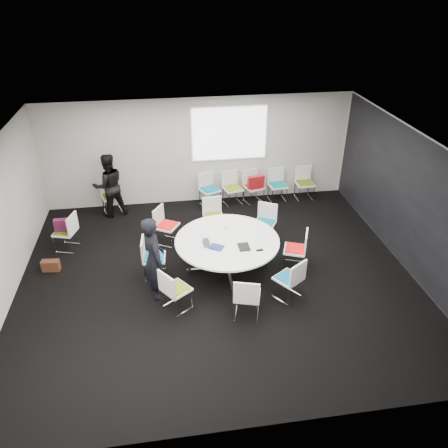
{
  "coord_description": "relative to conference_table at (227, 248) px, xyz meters",
  "views": [
    {
      "loc": [
        -0.94,
        -7.19,
        5.52
      ],
      "look_at": [
        0.2,
        0.4,
        1.0
      ],
      "focal_mm": 35.0,
      "sensor_mm": 36.0,
      "label": 1
    }
  ],
  "objects": [
    {
      "name": "papers_right",
      "position": [
        0.52,
        0.34,
        0.2
      ],
      "size": [
        0.34,
        0.27,
        0.0
      ],
      "primitive_type": "cube",
      "rotation": [
        0.0,
        0.0,
        0.23
      ],
      "color": "white",
      "rests_on": "conference_table"
    },
    {
      "name": "chair_back_e",
      "position": [
        2.6,
        2.95,
        -0.25
      ],
      "size": [
        0.48,
        0.46,
        0.88
      ],
      "rotation": [
        0.0,
        0.0,
        3.18
      ],
      "color": "silver",
      "rests_on": "ground"
    },
    {
      "name": "conference_table",
      "position": [
        0.0,
        0.0,
        0.0
      ],
      "size": [
        2.14,
        2.14,
        0.73
      ],
      "color": "silver",
      "rests_on": "ground"
    },
    {
      "name": "chair_back_a",
      "position": [
        -0.01,
        2.94,
        -0.25
      ],
      "size": [
        0.6,
        0.6,
        0.88
      ],
      "rotation": [
        0.0,
        0.0,
        3.57
      ],
      "color": "silver",
      "rests_on": "ground"
    },
    {
      "name": "chair_back_b",
      "position": [
        0.61,
        2.93,
        -0.25
      ],
      "size": [
        0.57,
        0.56,
        0.88
      ],
      "rotation": [
        0.0,
        0.0,
        3.42
      ],
      "color": "silver",
      "rests_on": "ground"
    },
    {
      "name": "chair_ring_e",
      "position": [
        -1.51,
        0.0,
        -0.25
      ],
      "size": [
        0.48,
        0.49,
        0.88
      ],
      "rotation": [
        0.0,
        0.0,
        4.64
      ],
      "color": "silver",
      "rests_on": "ground"
    },
    {
      "name": "laptop",
      "position": [
        -0.39,
        -0.07,
        0.21
      ],
      "size": [
        0.24,
        0.35,
        0.03
      ],
      "primitive_type": "imported",
      "rotation": [
        0.0,
        0.0,
        1.63
      ],
      "color": "#333338",
      "rests_on": "conference_table"
    },
    {
      "name": "papers_front",
      "position": [
        0.66,
        -0.21,
        0.2
      ],
      "size": [
        0.35,
        0.29,
        0.0
      ],
      "primitive_type": "cube",
      "rotation": [
        0.0,
        0.0,
        0.31
      ],
      "color": "silver",
      "rests_on": "conference_table"
    },
    {
      "name": "chair_back_c",
      "position": [
        1.18,
        2.95,
        -0.25
      ],
      "size": [
        0.58,
        0.57,
        0.88
      ],
      "rotation": [
        0.0,
        0.0,
        3.47
      ],
      "color": "silver",
      "rests_on": "ground"
    },
    {
      "name": "chair_person_back",
      "position": [
        -2.56,
        2.95,
        -0.25
      ],
      "size": [
        0.57,
        0.56,
        0.88
      ],
      "rotation": [
        0.0,
        0.0,
        3.43
      ],
      "color": "silver",
      "rests_on": "ground"
    },
    {
      "name": "chair_back_d",
      "position": [
        1.85,
        2.95,
        -0.25
      ],
      "size": [
        0.49,
        0.48,
        0.88
      ],
      "rotation": [
        0.0,
        0.0,
        3.21
      ],
      "color": "silver",
      "rests_on": "ground"
    },
    {
      "name": "chair_ring_h",
      "position": [
        1.01,
        -1.08,
        -0.25
      ],
      "size": [
        0.63,
        0.63,
        0.88
      ],
      "rotation": [
        0.0,
        0.0,
        6.89
      ],
      "color": "silver",
      "rests_on": "ground"
    },
    {
      "name": "chair_ring_b",
      "position": [
        1.04,
        1.01,
        -0.25
      ],
      "size": [
        0.62,
        0.61,
        0.88
      ],
      "rotation": [
        0.0,
        0.0,
        2.64
      ],
      "color": "silver",
      "rests_on": "ground"
    },
    {
      "name": "phone",
      "position": [
        0.57,
        -0.48,
        0.2
      ],
      "size": [
        0.15,
        0.08,
        0.01
      ],
      "primitive_type": "cube",
      "rotation": [
        0.0,
        0.0,
        0.09
      ],
      "color": "black",
      "rests_on": "conference_table"
    },
    {
      "name": "person_back",
      "position": [
        -2.56,
        2.78,
        0.29
      ],
      "size": [
        0.96,
        0.85,
        1.65
      ],
      "primitive_type": "imported",
      "rotation": [
        0.0,
        0.0,
        3.47
      ],
      "color": "black",
      "rests_on": "ground"
    },
    {
      "name": "chair_spare_left",
      "position": [
        -3.43,
        1.31,
        -0.25
      ],
      "size": [
        0.56,
        0.57,
        0.88
      ],
      "rotation": [
        0.0,
        0.0,
        1.27
      ],
      "color": "silver",
      "rests_on": "ground"
    },
    {
      "name": "chair_ring_a",
      "position": [
        1.42,
        -0.14,
        -0.25
      ],
      "size": [
        0.58,
        0.59,
        0.88
      ],
      "rotation": [
        0.0,
        0.0,
        1.2
      ],
      "color": "silver",
      "rests_on": "ground"
    },
    {
      "name": "cup",
      "position": [
        0.01,
        0.4,
        0.24
      ],
      "size": [
        0.08,
        0.08,
        0.09
      ],
      "primitive_type": "cylinder",
      "color": "white",
      "rests_on": "conference_table"
    },
    {
      "name": "laptop_lid",
      "position": [
        -0.49,
        0.09,
        0.33
      ],
      "size": [
        0.07,
        0.3,
        0.22
      ],
      "primitive_type": "cube",
      "rotation": [
        0.0,
        0.0,
        1.38
      ],
      "color": "silver",
      "rests_on": "conference_table"
    },
    {
      "name": "brown_bag",
      "position": [
        -3.67,
        0.5,
        -0.41
      ],
      "size": [
        0.37,
        0.19,
        0.24
      ],
      "primitive_type": "cube",
      "rotation": [
        0.0,
        0.0,
        -0.09
      ],
      "color": "#472516",
      "rests_on": "ground"
    },
    {
      "name": "red_jacket",
      "position": [
        1.19,
        2.72,
        0.17
      ],
      "size": [
        0.46,
        0.24,
        0.36
      ],
      "primitive_type": "cube",
      "rotation": [
        0.17,
        0.0,
        0.2
      ],
      "color": "#A9141A",
      "rests_on": "chair_back_c"
    },
    {
      "name": "chair_ring_f",
      "position": [
        -1.12,
        -1.08,
        -0.25
      ],
      "size": [
        0.63,
        0.64,
        0.88
      ],
      "rotation": [
        0.0,
        0.0,
        5.34
      ],
      "color": "silver",
      "rests_on": "ground"
    },
    {
      "name": "room_shell",
      "position": [
        -0.14,
        -0.22,
        0.87
      ],
      "size": [
        8.08,
        7.08,
        2.88
      ],
      "color": "black",
      "rests_on": "ground"
    },
    {
      "name": "maroon_bag",
      "position": [
        -3.45,
        1.31,
        0.09
      ],
      "size": [
        0.4,
        0.15,
        0.28
      ],
      "primitive_type": "cube",
      "rotation": [
        0.0,
        0.0,
        -0.02
      ],
      "color": "#4B1430",
      "rests_on": "chair_spare_left"
    },
    {
      "name": "notebook_black",
      "position": [
        0.29,
        -0.33,
        0.21
      ],
      "size": [
        0.23,
        0.3,
        0.02
      ],
      "primitive_type": "cube",
      "rotation": [
        0.0,
        0.0,
        0.02
      ],
      "color": "black",
      "rests_on": "conference_table"
    },
    {
      "name": "tablet_folio",
      "position": [
        -0.25,
        -0.26,
        0.21
      ],
      "size": [
        0.33,
        0.3,
        0.03
      ],
      "primitive_type": "cube",
      "rotation": [
        0.0,
        0.0,
        -0.52
      ],
      "color": "navy",
      "rests_on": "conference_table"
    },
    {
      "name": "projection_screen",
      "position": [
        0.56,
        3.24,
        1.32
      ],
      "size": [
        1.9,
        0.03,
        1.35
      ],
      "primitive_type": "cube",
      "color": "white",
      "rests_on": "room_shell"
    },
    {
      "name": "chair_ring_c",
      "position": [
        -0.09,
        1.48,
        -0.25
      ],
      "size": [
        0.48,
        0.47,
        0.88
      ],
      "rotation": [
        0.0,
        0.0,
        3.19
      ],
      "color": "silver",
      "rests_on": "ground"
    },
    {
      "name": "chair_ring_d",
      "position": [
        -1.2,
        1.23,
        -0.25
      ],
      "size": [
        0.62,
        0.62,
        0.88
      ],
      "rotation": [
        0.0,
        0.0,
        4.19
      ],
      "color": "silver",
      "rests_on": "ground"
    },
    {
      "name": "chair_ring_g",
      "position": [
        0.13,
        -1.46,
        -0.25
      ],
      "size": [
        0.57,
        0.56,
        0.88
      ],
      "rotation": [
        0.0,
        0.0,
        6.0
      ],
      "color": "silver",
      "rests_on": "ground"
    },
    {
      "name": "person_main",
      "position": [
        -1.48,
        -0.61,
        0.32
      ],
      "size": [
        0.56,
        0.7,
        1.7
      ],
      "primitive_type": "imported",
      "rotation": [
        0.0,
        0.0,
        1.84
      ],
      "color": "black",
      "rests_on": "ground"
    }
  ]
}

